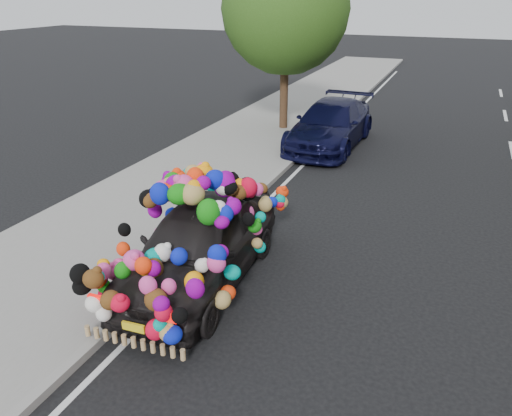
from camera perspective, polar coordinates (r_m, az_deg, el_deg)
The scene contains 6 objects.
ground at distance 8.49m, azimuth 5.90°, elevation -9.37°, with size 100.00×100.00×0.00m, color black.
sidewalk at distance 10.31m, azimuth -17.62°, elevation -3.70°, with size 4.00×60.00×0.12m, color gray.
kerb at distance 9.27m, azimuth -8.18°, elevation -5.95°, with size 0.15×60.00×0.13m, color gray.
tree_near_sidewalk at distance 17.33m, azimuth 3.43°, elevation 21.79°, with size 4.20×4.20×6.13m.
plush_art_car at distance 8.29m, azimuth -6.54°, elevation -2.01°, with size 2.21×4.39×2.05m.
navy_sedan at distance 16.09m, azimuth 8.53°, elevation 9.42°, with size 1.95×4.79×1.39m, color black.
Camera 1 is at (1.89, -6.86, 4.64)m, focal length 35.00 mm.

